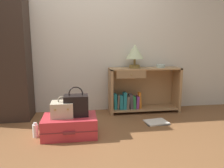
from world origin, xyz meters
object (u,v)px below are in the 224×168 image
bookshelf (140,91)px  open_book_on_floor (156,122)px  bowl (161,66)px  bottle (35,130)px  train_case (62,109)px  suitcase_large (70,126)px  table_lamp (135,53)px  handbag (76,105)px

bookshelf → open_book_on_floor: size_ratio=3.38×
bookshelf → open_book_on_floor: bookshelf is taller
bookshelf → bowl: bearing=-1.5°
bookshelf → bottle: bookshelf is taller
open_book_on_floor → bottle: bearing=-170.8°
train_case → suitcase_large: bearing=-6.3°
train_case → open_book_on_floor: bearing=11.5°
open_book_on_floor → table_lamp: bearing=108.5°
train_case → bottle: size_ratio=1.44×
bowl → open_book_on_floor: size_ratio=0.40×
open_book_on_floor → suitcase_large: bearing=-167.4°
bookshelf → handbag: (-1.05, -0.83, 0.03)m
train_case → bowl: bearing=28.3°
table_lamp → open_book_on_floor: 1.15m
bookshelf → train_case: (-1.22, -0.84, -0.01)m
table_lamp → bottle: table_lamp is taller
suitcase_large → bookshelf: bearing=36.9°
bottle → open_book_on_floor: 1.65m
table_lamp → open_book_on_floor: table_lamp is taller
suitcase_large → bottle: (-0.41, 0.01, -0.04)m
suitcase_large → train_case: (-0.08, 0.01, 0.22)m
bookshelf → suitcase_large: 1.44m
bookshelf → handbag: size_ratio=3.19×
suitcase_large → train_case: size_ratio=2.51×
table_lamp → suitcase_large: size_ratio=0.57×
suitcase_large → bottle: suitcase_large is taller
table_lamp → handbag: bearing=-138.8°
bookshelf → bottle: bearing=-151.5°
bowl → suitcase_large: size_ratio=0.21×
suitcase_large → handbag: size_ratio=1.81×
bottle → train_case: bearing=-0.1°
handbag → bottle: bearing=-178.2°
table_lamp → train_case: 1.53m
table_lamp → suitcase_large: 1.58m
bookshelf → train_case: bookshelf is taller
bowl → open_book_on_floor: bowl is taller
handbag → open_book_on_floor: size_ratio=1.06×
bookshelf → table_lamp: bearing=-178.2°
handbag → bowl: bearing=30.7°
bowl → handbag: bearing=-149.3°
bookshelf → suitcase_large: size_ratio=1.76×
bowl → open_book_on_floor: (-0.25, -0.57, -0.75)m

